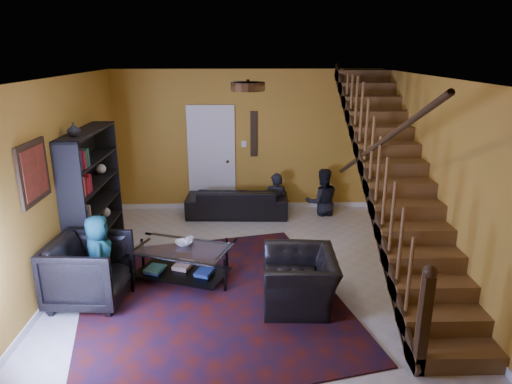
# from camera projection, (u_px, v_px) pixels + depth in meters

# --- Properties ---
(floor) EXTENTS (5.50, 5.50, 0.00)m
(floor) POSITION_uv_depth(u_px,v_px,m) (248.00, 268.00, 6.89)
(floor) COLOR beige
(floor) RESTS_ON ground
(room) EXTENTS (5.50, 5.50, 5.50)m
(room) POSITION_uv_depth(u_px,v_px,m) (173.00, 232.00, 8.11)
(room) COLOR #C2842B
(room) RESTS_ON ground
(staircase) EXTENTS (0.95, 5.02, 3.18)m
(staircase) POSITION_uv_depth(u_px,v_px,m) (396.00, 178.00, 6.52)
(staircase) COLOR brown
(staircase) RESTS_ON floor
(bookshelf) EXTENTS (0.35, 1.80, 2.00)m
(bookshelf) POSITION_uv_depth(u_px,v_px,m) (94.00, 196.00, 7.11)
(bookshelf) COLOR black
(bookshelf) RESTS_ON floor
(door) EXTENTS (0.82, 0.05, 2.05)m
(door) POSITION_uv_depth(u_px,v_px,m) (212.00, 160.00, 9.16)
(door) COLOR silver
(door) RESTS_ON floor
(framed_picture) EXTENTS (0.04, 0.74, 0.74)m
(framed_picture) POSITION_uv_depth(u_px,v_px,m) (33.00, 172.00, 5.44)
(framed_picture) COLOR maroon
(framed_picture) RESTS_ON room
(wall_hanging) EXTENTS (0.14, 0.03, 0.90)m
(wall_hanging) POSITION_uv_depth(u_px,v_px,m) (254.00, 134.00, 9.03)
(wall_hanging) COLOR black
(wall_hanging) RESTS_ON room
(ceiling_fixture) EXTENTS (0.40, 0.40, 0.10)m
(ceiling_fixture) POSITION_uv_depth(u_px,v_px,m) (248.00, 87.00, 5.31)
(ceiling_fixture) COLOR #3F2814
(ceiling_fixture) RESTS_ON room
(rug) EXTENTS (4.07, 4.41, 0.02)m
(rug) POSITION_uv_depth(u_px,v_px,m) (211.00, 298.00, 6.04)
(rug) COLOR #3E100B
(rug) RESTS_ON floor
(sofa) EXTENTS (2.00, 0.85, 0.58)m
(sofa) POSITION_uv_depth(u_px,v_px,m) (237.00, 201.00, 8.99)
(sofa) COLOR black
(sofa) RESTS_ON floor
(armchair_left) EXTENTS (1.02, 0.99, 0.87)m
(armchair_left) POSITION_uv_depth(u_px,v_px,m) (89.00, 271.00, 5.85)
(armchair_left) COLOR black
(armchair_left) RESTS_ON floor
(armchair_right) EXTENTS (0.96, 1.08, 0.68)m
(armchair_right) POSITION_uv_depth(u_px,v_px,m) (300.00, 280.00, 5.83)
(armchair_right) COLOR black
(armchair_right) RESTS_ON floor
(person_adult_a) EXTENTS (0.50, 0.35, 1.30)m
(person_adult_a) POSITION_uv_depth(u_px,v_px,m) (276.00, 204.00, 9.09)
(person_adult_a) COLOR black
(person_adult_a) RESTS_ON sofa
(person_adult_b) EXTENTS (0.72, 0.59, 1.38)m
(person_adult_b) POSITION_uv_depth(u_px,v_px,m) (322.00, 202.00, 9.10)
(person_adult_b) COLOR black
(person_adult_b) RESTS_ON sofa
(person_child) EXTENTS (0.49, 0.63, 1.14)m
(person_child) POSITION_uv_depth(u_px,v_px,m) (100.00, 256.00, 5.96)
(person_child) COLOR #17595A
(person_child) RESTS_ON armchair_left
(coffee_table) EXTENTS (1.49, 1.16, 0.50)m
(coffee_table) POSITION_uv_depth(u_px,v_px,m) (182.00, 261.00, 6.44)
(coffee_table) COLOR black
(coffee_table) RESTS_ON floor
(cup_a) EXTENTS (0.12, 0.12, 0.09)m
(cup_a) POSITION_uv_depth(u_px,v_px,m) (190.00, 240.00, 6.54)
(cup_a) COLOR #999999
(cup_a) RESTS_ON coffee_table
(cup_b) EXTENTS (0.12, 0.12, 0.09)m
(cup_b) POSITION_uv_depth(u_px,v_px,m) (187.00, 241.00, 6.48)
(cup_b) COLOR #999999
(cup_b) RESTS_ON coffee_table
(bowl) EXTENTS (0.30, 0.30, 0.06)m
(bowl) POSITION_uv_depth(u_px,v_px,m) (183.00, 243.00, 6.47)
(bowl) COLOR #999999
(bowl) RESTS_ON coffee_table
(vase) EXTENTS (0.18, 0.18, 0.19)m
(vase) POSITION_uv_depth(u_px,v_px,m) (74.00, 129.00, 6.30)
(vase) COLOR #999999
(vase) RESTS_ON bookshelf
(popcorn_bucket) EXTENTS (0.16, 0.16, 0.14)m
(popcorn_bucket) POSITION_uv_depth(u_px,v_px,m) (109.00, 298.00, 5.88)
(popcorn_bucket) COLOR red
(popcorn_bucket) RESTS_ON rug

